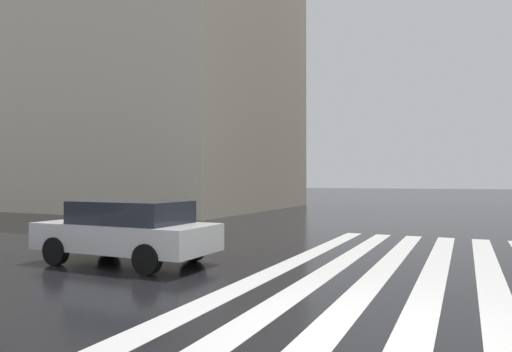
% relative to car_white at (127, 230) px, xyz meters
% --- Properties ---
extents(ground_plane, '(220.00, 220.00, 0.00)m').
position_rel_car_white_xyz_m(ground_plane, '(-2.50, -5.79, -0.76)').
color(ground_plane, black).
extents(zebra_crossing, '(13.00, 7.50, 0.01)m').
position_rel_car_white_xyz_m(zebra_crossing, '(1.50, -6.85, -0.75)').
color(zebra_crossing, silver).
rests_on(zebra_crossing, ground_plane).
extents(haussmann_block_mid, '(15.38, 28.69, 20.54)m').
position_rel_car_white_xyz_m(haussmann_block_mid, '(17.69, 18.61, 9.30)').
color(haussmann_block_mid, beige).
rests_on(haussmann_block_mid, ground_plane).
extents(car_white, '(1.85, 4.10, 1.41)m').
position_rel_car_white_xyz_m(car_white, '(0.00, 0.00, 0.00)').
color(car_white, silver).
rests_on(car_white, ground_plane).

